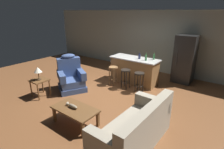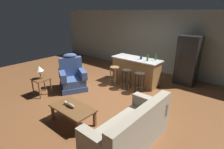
# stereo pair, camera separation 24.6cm
# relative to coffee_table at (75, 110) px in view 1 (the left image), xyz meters

# --- Properties ---
(ground_plane) EXTENTS (12.00, 12.00, 0.00)m
(ground_plane) POSITION_rel_coffee_table_xyz_m (-0.21, 1.74, -0.36)
(ground_plane) COLOR brown
(back_wall) EXTENTS (12.00, 0.05, 2.60)m
(back_wall) POSITION_rel_coffee_table_xyz_m (-0.21, 4.86, 0.94)
(back_wall) COLOR #939E93
(back_wall) RESTS_ON ground_plane
(coffee_table) EXTENTS (1.10, 0.60, 0.42)m
(coffee_table) POSITION_rel_coffee_table_xyz_m (0.00, 0.00, 0.00)
(coffee_table) COLOR brown
(coffee_table) RESTS_ON ground_plane
(fish_figurine) EXTENTS (0.34, 0.10, 0.10)m
(fish_figurine) POSITION_rel_coffee_table_xyz_m (-0.08, -0.02, 0.10)
(fish_figurine) COLOR #4C3823
(fish_figurine) RESTS_ON coffee_table
(couch) EXTENTS (0.87, 1.91, 0.94)m
(couch) POSITION_rel_coffee_table_xyz_m (1.48, 0.25, -0.02)
(couch) COLOR #9E937F
(couch) RESTS_ON ground_plane
(recliner_near_lamp) EXTENTS (1.14, 1.14, 1.20)m
(recliner_near_lamp) POSITION_rel_coffee_table_xyz_m (-1.62, 1.27, 0.06)
(recliner_near_lamp) COLOR #384C7A
(recliner_near_lamp) RESTS_ON ground_plane
(end_table) EXTENTS (0.48, 0.48, 0.56)m
(end_table) POSITION_rel_coffee_table_xyz_m (-1.98, 0.33, 0.10)
(end_table) COLOR brown
(end_table) RESTS_ON ground_plane
(table_lamp) EXTENTS (0.24, 0.24, 0.41)m
(table_lamp) POSITION_rel_coffee_table_xyz_m (-1.97, 0.32, 0.50)
(table_lamp) COLOR #4C3823
(table_lamp) RESTS_ON end_table
(kitchen_island) EXTENTS (1.80, 0.70, 0.95)m
(kitchen_island) POSITION_rel_coffee_table_xyz_m (-0.21, 3.09, 0.11)
(kitchen_island) COLOR olive
(kitchen_island) RESTS_ON ground_plane
(bar_stool_left) EXTENTS (0.32, 0.32, 0.68)m
(bar_stool_left) POSITION_rel_coffee_table_xyz_m (-0.71, 2.46, 0.11)
(bar_stool_left) COLOR olive
(bar_stool_left) RESTS_ON ground_plane
(bar_stool_middle) EXTENTS (0.32, 0.32, 0.68)m
(bar_stool_middle) POSITION_rel_coffee_table_xyz_m (-0.19, 2.46, 0.11)
(bar_stool_middle) COLOR black
(bar_stool_middle) RESTS_ON ground_plane
(bar_stool_right) EXTENTS (0.32, 0.32, 0.68)m
(bar_stool_right) POSITION_rel_coffee_table_xyz_m (0.34, 2.46, 0.11)
(bar_stool_right) COLOR black
(bar_stool_right) RESTS_ON ground_plane
(refrigerator) EXTENTS (0.70, 0.69, 1.76)m
(refrigerator) POSITION_rel_coffee_table_xyz_m (1.22, 4.29, 0.52)
(refrigerator) COLOR black
(refrigerator) RESTS_ON ground_plane
(bottle_tall_green) EXTENTS (0.07, 0.07, 0.27)m
(bottle_tall_green) POSITION_rel_coffee_table_xyz_m (0.26, 3.03, 0.69)
(bottle_tall_green) COLOR #2D6B38
(bottle_tall_green) RESTS_ON kitchen_island
(bottle_short_amber) EXTENTS (0.06, 0.06, 0.25)m
(bottle_short_amber) POSITION_rel_coffee_table_xyz_m (0.43, 3.31, 0.68)
(bottle_short_amber) COLOR #2D6B38
(bottle_short_amber) RESTS_ON kitchen_island
(bottle_wine_dark) EXTENTS (0.08, 0.08, 0.22)m
(bottle_wine_dark) POSITION_rel_coffee_table_xyz_m (-0.02, 3.09, 0.67)
(bottle_wine_dark) COLOR #23284C
(bottle_wine_dark) RESTS_ON kitchen_island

